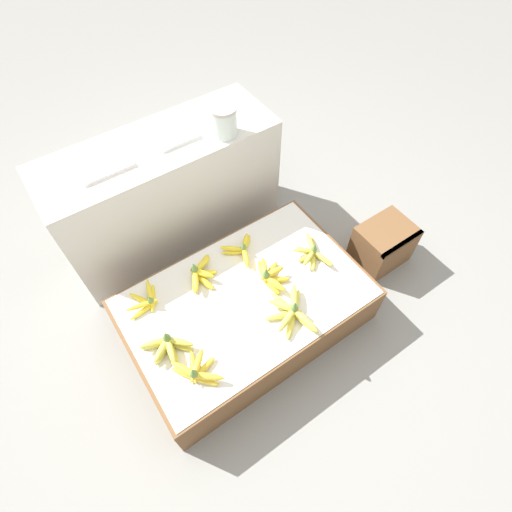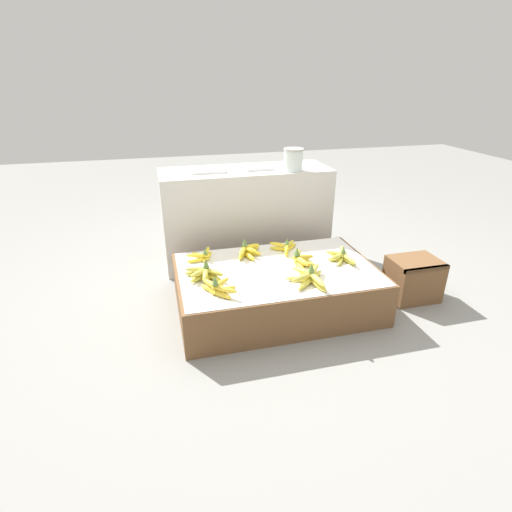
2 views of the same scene
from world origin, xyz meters
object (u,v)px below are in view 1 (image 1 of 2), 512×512
at_px(banana_bunch_front_left, 196,372).
at_px(foam_tray_white, 104,166).
at_px(banana_bunch_middle_midright, 270,276).
at_px(glass_jar, 224,120).
at_px(banana_bunch_middle_left, 167,346).
at_px(banana_bunch_back_left, 146,301).
at_px(wooden_crate, 383,244).
at_px(banana_bunch_front_midright, 292,312).
at_px(banana_bunch_back_midleft, 200,274).
at_px(banana_bunch_back_midright, 241,250).
at_px(banana_bunch_middle_right, 312,253).

bearing_deg(banana_bunch_front_left, foam_tray_white, 83.88).
xyz_separation_m(banana_bunch_front_left, banana_bunch_middle_midright, (0.52, 0.21, 0.00)).
height_order(banana_bunch_front_left, glass_jar, glass_jar).
height_order(banana_bunch_middle_left, banana_bunch_back_left, banana_bunch_middle_left).
bearing_deg(foam_tray_white, banana_bunch_back_left, -104.26).
bearing_deg(glass_jar, banana_bunch_middle_left, -138.51).
height_order(banana_bunch_middle_midright, foam_tray_white, foam_tray_white).
xyz_separation_m(wooden_crate, banana_bunch_front_left, (-1.23, -0.10, 0.16)).
xyz_separation_m(banana_bunch_front_left, banana_bunch_front_midright, (0.49, -0.01, 0.00)).
bearing_deg(banana_bunch_middle_midright, foam_tray_white, 121.56).
height_order(banana_bunch_back_midleft, banana_bunch_back_midright, banana_bunch_back_midleft).
bearing_deg(banana_bunch_front_left, banana_bunch_back_left, 93.33).
bearing_deg(banana_bunch_middle_left, banana_bunch_middle_right, 2.19).
bearing_deg(banana_bunch_middle_left, banana_bunch_back_left, 84.83).
bearing_deg(banana_bunch_middle_midright, banana_bunch_front_midright, -97.79).
xyz_separation_m(banana_bunch_front_left, banana_bunch_middle_right, (0.78, 0.20, -0.00)).
relative_size(banana_bunch_middle_midright, banana_bunch_back_midright, 1.20).
xyz_separation_m(banana_bunch_back_left, banana_bunch_back_midright, (0.52, -0.01, 0.00)).
bearing_deg(banana_bunch_back_midright, banana_bunch_middle_midright, -83.22).
distance_m(banana_bunch_middle_left, banana_bunch_back_midright, 0.60).
bearing_deg(banana_bunch_back_midleft, banana_bunch_middle_midright, -36.84).
distance_m(banana_bunch_middle_right, banana_bunch_back_left, 0.84).
relative_size(wooden_crate, banana_bunch_front_left, 1.42).
height_order(banana_bunch_back_left, foam_tray_white, foam_tray_white).
distance_m(banana_bunch_middle_left, banana_bunch_middle_midright, 0.57).
relative_size(banana_bunch_front_midright, banana_bunch_back_midleft, 1.42).
distance_m(wooden_crate, glass_jar, 1.10).
relative_size(wooden_crate, banana_bunch_middle_midright, 1.25).
bearing_deg(foam_tray_white, glass_jar, -10.20).
relative_size(banana_bunch_front_midright, foam_tray_white, 1.21).
height_order(banana_bunch_front_midright, banana_bunch_middle_left, banana_bunch_front_midright).
bearing_deg(banana_bunch_back_left, glass_jar, 28.49).
xyz_separation_m(banana_bunch_middle_right, banana_bunch_back_left, (-0.81, 0.23, -0.00)).
height_order(banana_bunch_front_left, foam_tray_white, foam_tray_white).
xyz_separation_m(banana_bunch_front_midright, banana_bunch_middle_midright, (0.03, 0.21, 0.00)).
relative_size(banana_bunch_front_left, banana_bunch_front_midright, 0.71).
height_order(banana_bunch_front_midright, banana_bunch_middle_midright, banana_bunch_middle_midright).
distance_m(banana_bunch_front_left, glass_jar, 1.14).
xyz_separation_m(wooden_crate, foam_tray_white, (-1.14, 0.80, 0.56)).
xyz_separation_m(banana_bunch_back_midleft, glass_jar, (0.41, 0.39, 0.46)).
bearing_deg(banana_bunch_back_midright, banana_bunch_front_left, -140.07).
height_order(banana_bunch_front_midright, banana_bunch_middle_right, banana_bunch_front_midright).
relative_size(banana_bunch_middle_right, banana_bunch_back_left, 1.34).
distance_m(banana_bunch_middle_right, banana_bunch_back_midright, 0.36).
distance_m(banana_bunch_middle_left, banana_bunch_back_left, 0.26).
distance_m(wooden_crate, banana_bunch_back_midleft, 1.04).
distance_m(banana_bunch_middle_right, banana_bunch_back_midleft, 0.57).
bearing_deg(glass_jar, banana_bunch_front_left, -129.82).
relative_size(banana_bunch_front_left, banana_bunch_middle_right, 0.86).
distance_m(banana_bunch_front_left, banana_bunch_back_left, 0.43).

